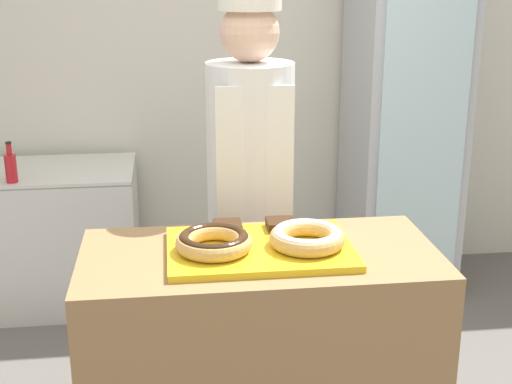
{
  "coord_description": "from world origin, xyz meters",
  "views": [
    {
      "loc": [
        -0.29,
        -2.19,
        1.89
      ],
      "look_at": [
        0.0,
        0.1,
        1.15
      ],
      "focal_mm": 50.0,
      "sensor_mm": 36.0,
      "label": 1
    }
  ],
  "objects_px": {
    "donut_chocolate_glaze": "(214,241)",
    "baker_person": "(250,197)",
    "chest_freezer": "(46,236)",
    "brownie_back_left": "(228,227)",
    "beverage_fridge": "(402,129)",
    "donut_light_glaze": "(307,237)",
    "serving_tray": "(260,249)",
    "bottle_red": "(11,167)",
    "brownie_back_right": "(281,224)"
  },
  "relations": [
    {
      "from": "chest_freezer",
      "to": "serving_tray",
      "type": "bearing_deg",
      "value": -59.9
    },
    {
      "from": "beverage_fridge",
      "to": "baker_person",
      "type": "bearing_deg",
      "value": -132.55
    },
    {
      "from": "donut_light_glaze",
      "to": "brownie_back_right",
      "type": "distance_m",
      "value": 0.19
    },
    {
      "from": "serving_tray",
      "to": "brownie_back_right",
      "type": "height_order",
      "value": "brownie_back_right"
    },
    {
      "from": "brownie_back_right",
      "to": "beverage_fridge",
      "type": "bearing_deg",
      "value": 58.51
    },
    {
      "from": "serving_tray",
      "to": "donut_light_glaze",
      "type": "height_order",
      "value": "donut_light_glaze"
    },
    {
      "from": "brownie_back_left",
      "to": "beverage_fridge",
      "type": "relative_size",
      "value": 0.05
    },
    {
      "from": "bottle_red",
      "to": "brownie_back_left",
      "type": "bearing_deg",
      "value": -53.06
    },
    {
      "from": "brownie_back_left",
      "to": "brownie_back_right",
      "type": "xyz_separation_m",
      "value": [
        0.19,
        0.0,
        0.0
      ]
    },
    {
      "from": "baker_person",
      "to": "chest_freezer",
      "type": "height_order",
      "value": "baker_person"
    },
    {
      "from": "brownie_back_left",
      "to": "brownie_back_right",
      "type": "height_order",
      "value": "same"
    },
    {
      "from": "donut_light_glaze",
      "to": "donut_chocolate_glaze",
      "type": "bearing_deg",
      "value": 180.0
    },
    {
      "from": "donut_chocolate_glaze",
      "to": "donut_light_glaze",
      "type": "bearing_deg",
      "value": 0.0
    },
    {
      "from": "donut_chocolate_glaze",
      "to": "donut_light_glaze",
      "type": "height_order",
      "value": "same"
    },
    {
      "from": "brownie_back_left",
      "to": "brownie_back_right",
      "type": "distance_m",
      "value": 0.19
    },
    {
      "from": "brownie_back_left",
      "to": "baker_person",
      "type": "bearing_deg",
      "value": 73.75
    },
    {
      "from": "beverage_fridge",
      "to": "brownie_back_left",
      "type": "bearing_deg",
      "value": -126.23
    },
    {
      "from": "bottle_red",
      "to": "donut_light_glaze",
      "type": "bearing_deg",
      "value": -50.36
    },
    {
      "from": "donut_light_glaze",
      "to": "chest_freezer",
      "type": "distance_m",
      "value": 2.2
    },
    {
      "from": "donut_light_glaze",
      "to": "baker_person",
      "type": "distance_m",
      "value": 0.66
    },
    {
      "from": "donut_light_glaze",
      "to": "chest_freezer",
      "type": "xyz_separation_m",
      "value": [
        -1.16,
        1.76,
        -0.62
      ]
    },
    {
      "from": "serving_tray",
      "to": "baker_person",
      "type": "relative_size",
      "value": 0.34
    },
    {
      "from": "bottle_red",
      "to": "beverage_fridge",
      "type": "bearing_deg",
      "value": 6.08
    },
    {
      "from": "brownie_back_right",
      "to": "baker_person",
      "type": "height_order",
      "value": "baker_person"
    },
    {
      "from": "beverage_fridge",
      "to": "chest_freezer",
      "type": "bearing_deg",
      "value": 179.82
    },
    {
      "from": "chest_freezer",
      "to": "donut_chocolate_glaze",
      "type": "bearing_deg",
      "value": -64.22
    },
    {
      "from": "brownie_back_left",
      "to": "bottle_red",
      "type": "relative_size",
      "value": 0.45
    },
    {
      "from": "beverage_fridge",
      "to": "donut_chocolate_glaze",
      "type": "bearing_deg",
      "value": -124.72
    },
    {
      "from": "brownie_back_left",
      "to": "chest_freezer",
      "type": "relative_size",
      "value": 0.1
    },
    {
      "from": "brownie_back_right",
      "to": "chest_freezer",
      "type": "xyz_separation_m",
      "value": [
        -1.1,
        1.58,
        -0.6
      ]
    },
    {
      "from": "donut_chocolate_glaze",
      "to": "chest_freezer",
      "type": "relative_size",
      "value": 0.25
    },
    {
      "from": "beverage_fridge",
      "to": "chest_freezer",
      "type": "height_order",
      "value": "beverage_fridge"
    },
    {
      "from": "brownie_back_left",
      "to": "baker_person",
      "type": "height_order",
      "value": "baker_person"
    },
    {
      "from": "beverage_fridge",
      "to": "chest_freezer",
      "type": "xyz_separation_m",
      "value": [
        -2.07,
        0.01,
        -0.57
      ]
    },
    {
      "from": "baker_person",
      "to": "bottle_red",
      "type": "relative_size",
      "value": 8.3
    },
    {
      "from": "serving_tray",
      "to": "bottle_red",
      "type": "distance_m",
      "value": 1.86
    },
    {
      "from": "chest_freezer",
      "to": "brownie_back_left",
      "type": "bearing_deg",
      "value": -60.11
    },
    {
      "from": "serving_tray",
      "to": "donut_chocolate_glaze",
      "type": "relative_size",
      "value": 2.44
    },
    {
      "from": "donut_light_glaze",
      "to": "brownie_back_left",
      "type": "relative_size",
      "value": 2.57
    },
    {
      "from": "donut_light_glaze",
      "to": "bottle_red",
      "type": "distance_m",
      "value": 1.98
    },
    {
      "from": "baker_person",
      "to": "chest_freezer",
      "type": "bearing_deg",
      "value": 133.12
    },
    {
      "from": "chest_freezer",
      "to": "bottle_red",
      "type": "distance_m",
      "value": 0.55
    },
    {
      "from": "donut_chocolate_glaze",
      "to": "baker_person",
      "type": "height_order",
      "value": "baker_person"
    },
    {
      "from": "brownie_back_left",
      "to": "baker_person",
      "type": "distance_m",
      "value": 0.49
    },
    {
      "from": "serving_tray",
      "to": "brownie_back_right",
      "type": "xyz_separation_m",
      "value": [
        0.09,
        0.15,
        0.03
      ]
    },
    {
      "from": "baker_person",
      "to": "bottle_red",
      "type": "bearing_deg",
      "value": 142.55
    },
    {
      "from": "donut_chocolate_glaze",
      "to": "brownie_back_left",
      "type": "xyz_separation_m",
      "value": [
        0.06,
        0.18,
        -0.02
      ]
    },
    {
      "from": "beverage_fridge",
      "to": "bottle_red",
      "type": "xyz_separation_m",
      "value": [
        -2.17,
        -0.23,
        -0.09
      ]
    },
    {
      "from": "beverage_fridge",
      "to": "serving_tray",
      "type": "bearing_deg",
      "value": -121.55
    },
    {
      "from": "donut_light_glaze",
      "to": "beverage_fridge",
      "type": "xyz_separation_m",
      "value": [
        0.91,
        1.75,
        -0.05
      ]
    }
  ]
}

